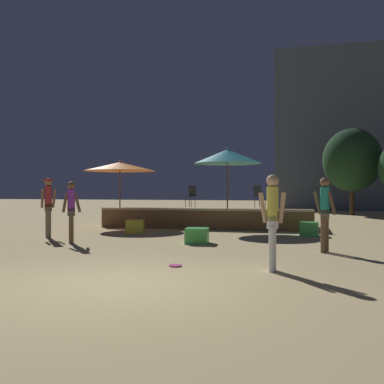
{
  "coord_description": "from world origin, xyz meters",
  "views": [
    {
      "loc": [
        2.88,
        -6.31,
        1.49
      ],
      "look_at": [
        0.0,
        4.71,
        1.46
      ],
      "focal_mm": 40.0,
      "sensor_mm": 36.0,
      "label": 1
    }
  ],
  "objects_px": {
    "patio_umbrella_0": "(120,167)",
    "person_0": "(272,218)",
    "person_3": "(71,209)",
    "bistro_chair_1": "(259,194)",
    "person_2": "(48,203)",
    "cube_seat_2": "(197,236)",
    "cube_seat_1": "(309,229)",
    "patio_umbrella_1": "(227,157)",
    "person_1": "(325,211)",
    "frisbee_disc": "(175,266)",
    "bistro_chair_0": "(191,194)",
    "background_tree_1": "(352,160)",
    "cube_seat_0": "(135,226)"
  },
  "relations": [
    {
      "from": "person_2",
      "to": "cube_seat_2",
      "type": "bearing_deg",
      "value": -139.49
    },
    {
      "from": "background_tree_1",
      "to": "frisbee_disc",
      "type": "bearing_deg",
      "value": -105.16
    },
    {
      "from": "bistro_chair_0",
      "to": "frisbee_disc",
      "type": "height_order",
      "value": "bistro_chair_0"
    },
    {
      "from": "patio_umbrella_1",
      "to": "background_tree_1",
      "type": "relative_size",
      "value": 0.59
    },
    {
      "from": "person_2",
      "to": "person_3",
      "type": "xyz_separation_m",
      "value": [
        1.48,
        -1.12,
        -0.14
      ]
    },
    {
      "from": "patio_umbrella_1",
      "to": "person_1",
      "type": "xyz_separation_m",
      "value": [
        3.28,
        -5.18,
        -1.79
      ]
    },
    {
      "from": "bistro_chair_0",
      "to": "frisbee_disc",
      "type": "relative_size",
      "value": 3.55
    },
    {
      "from": "frisbee_disc",
      "to": "bistro_chair_1",
      "type": "bearing_deg",
      "value": 85.88
    },
    {
      "from": "patio_umbrella_1",
      "to": "person_2",
      "type": "height_order",
      "value": "patio_umbrella_1"
    },
    {
      "from": "cube_seat_0",
      "to": "cube_seat_1",
      "type": "relative_size",
      "value": 1.21
    },
    {
      "from": "patio_umbrella_1",
      "to": "background_tree_1",
      "type": "distance_m",
      "value": 12.97
    },
    {
      "from": "person_3",
      "to": "bistro_chair_1",
      "type": "xyz_separation_m",
      "value": [
        4.63,
        6.61,
        0.39
      ]
    },
    {
      "from": "patio_umbrella_1",
      "to": "cube_seat_1",
      "type": "distance_m",
      "value": 4.14
    },
    {
      "from": "bistro_chair_0",
      "to": "background_tree_1",
      "type": "bearing_deg",
      "value": 71.94
    },
    {
      "from": "cube_seat_1",
      "to": "bistro_chair_1",
      "type": "bearing_deg",
      "value": 124.45
    },
    {
      "from": "cube_seat_2",
      "to": "person_0",
      "type": "distance_m",
      "value": 4.5
    },
    {
      "from": "person_0",
      "to": "person_2",
      "type": "relative_size",
      "value": 0.95
    },
    {
      "from": "person_3",
      "to": "cube_seat_2",
      "type": "bearing_deg",
      "value": 72.29
    },
    {
      "from": "cube_seat_1",
      "to": "bistro_chair_1",
      "type": "distance_m",
      "value": 3.62
    },
    {
      "from": "bistro_chair_1",
      "to": "bistro_chair_0",
      "type": "bearing_deg",
      "value": 28.47
    },
    {
      "from": "cube_seat_2",
      "to": "person_1",
      "type": "distance_m",
      "value": 3.65
    },
    {
      "from": "person_3",
      "to": "bistro_chair_0",
      "type": "bearing_deg",
      "value": 133.38
    },
    {
      "from": "background_tree_1",
      "to": "cube_seat_0",
      "type": "bearing_deg",
      "value": -122.44
    },
    {
      "from": "bistro_chair_0",
      "to": "background_tree_1",
      "type": "xyz_separation_m",
      "value": [
        7.51,
        9.96,
        2.01
      ]
    },
    {
      "from": "cube_seat_2",
      "to": "background_tree_1",
      "type": "bearing_deg",
      "value": 69.94
    },
    {
      "from": "patio_umbrella_0",
      "to": "person_3",
      "type": "relative_size",
      "value": 1.68
    },
    {
      "from": "cube_seat_0",
      "to": "background_tree_1",
      "type": "xyz_separation_m",
      "value": [
        8.62,
        13.56,
        3.13
      ]
    },
    {
      "from": "person_1",
      "to": "cube_seat_2",
      "type": "bearing_deg",
      "value": -82.36
    },
    {
      "from": "frisbee_disc",
      "to": "person_3",
      "type": "bearing_deg",
      "value": 144.41
    },
    {
      "from": "person_0",
      "to": "person_2",
      "type": "height_order",
      "value": "person_2"
    },
    {
      "from": "patio_umbrella_0",
      "to": "cube_seat_2",
      "type": "height_order",
      "value": "patio_umbrella_0"
    },
    {
      "from": "person_0",
      "to": "person_3",
      "type": "relative_size",
      "value": 1.02
    },
    {
      "from": "patio_umbrella_0",
      "to": "person_3",
      "type": "bearing_deg",
      "value": -79.85
    },
    {
      "from": "patio_umbrella_0",
      "to": "person_0",
      "type": "bearing_deg",
      "value": -50.79
    },
    {
      "from": "frisbee_disc",
      "to": "patio_umbrella_0",
      "type": "bearing_deg",
      "value": 120.61
    },
    {
      "from": "person_1",
      "to": "bistro_chair_0",
      "type": "distance_m",
      "value": 8.59
    },
    {
      "from": "patio_umbrella_1",
      "to": "person_2",
      "type": "xyz_separation_m",
      "value": [
        -5.08,
        -3.98,
        -1.69
      ]
    },
    {
      "from": "patio_umbrella_0",
      "to": "frisbee_disc",
      "type": "xyz_separation_m",
      "value": [
        4.94,
        -8.34,
        -2.48
      ]
    },
    {
      "from": "person_2",
      "to": "bistro_chair_0",
      "type": "distance_m",
      "value": 6.53
    },
    {
      "from": "patio_umbrella_1",
      "to": "person_3",
      "type": "distance_m",
      "value": 6.51
    },
    {
      "from": "person_2",
      "to": "cube_seat_0",
      "type": "bearing_deg",
      "value": -92.41
    },
    {
      "from": "cube_seat_1",
      "to": "person_1",
      "type": "relative_size",
      "value": 0.35
    },
    {
      "from": "cube_seat_2",
      "to": "person_1",
      "type": "bearing_deg",
      "value": -15.86
    },
    {
      "from": "person_0",
      "to": "patio_umbrella_0",
      "type": "bearing_deg",
      "value": -140.8
    },
    {
      "from": "person_3",
      "to": "bistro_chair_0",
      "type": "relative_size",
      "value": 1.95
    },
    {
      "from": "cube_seat_1",
      "to": "cube_seat_2",
      "type": "relative_size",
      "value": 0.9
    },
    {
      "from": "cube_seat_2",
      "to": "person_0",
      "type": "xyz_separation_m",
      "value": [
        2.37,
        -3.74,
        0.77
      ]
    },
    {
      "from": "patio_umbrella_1",
      "to": "bistro_chair_1",
      "type": "xyz_separation_m",
      "value": [
        1.02,
        1.5,
        -1.44
      ]
    },
    {
      "from": "cube_seat_1",
      "to": "background_tree_1",
      "type": "xyz_separation_m",
      "value": [
        2.68,
        12.99,
        3.13
      ]
    },
    {
      "from": "cube_seat_0",
      "to": "background_tree_1",
      "type": "bearing_deg",
      "value": 57.56
    }
  ]
}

